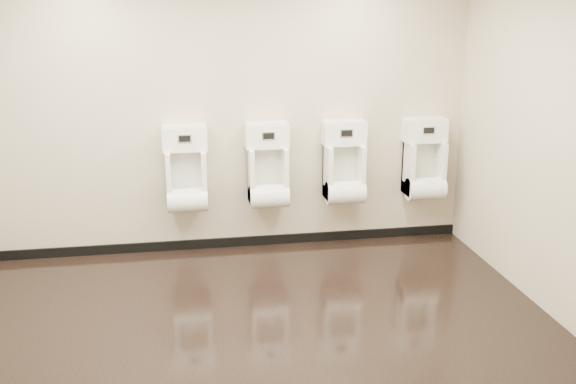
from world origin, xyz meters
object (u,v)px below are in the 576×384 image
Objects in this scene: urinal_3 at (424,165)px; urinal_0 at (186,175)px; urinal_2 at (344,168)px; urinal_1 at (268,172)px.

urinal_0 is at bearing 180.00° from urinal_3.
urinal_3 is (0.87, 0.00, 0.00)m from urinal_2.
urinal_2 is 0.87m from urinal_3.
urinal_2 is 1.00× the size of urinal_3.
urinal_2 is at bearing 180.00° from urinal_3.
urinal_2 is (0.79, 0.00, 0.00)m from urinal_1.
urinal_1 is 0.79m from urinal_2.
urinal_1 is 1.00× the size of urinal_3.
urinal_2 is at bearing 0.00° from urinal_1.
urinal_0 is 0.81m from urinal_1.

